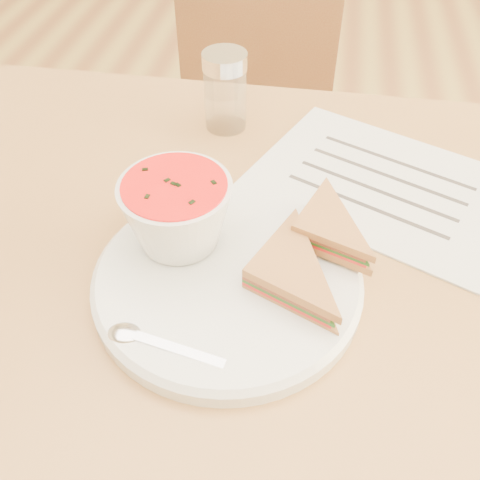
% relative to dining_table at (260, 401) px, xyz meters
% --- Properties ---
extents(dining_table, '(1.00, 0.70, 0.75)m').
position_rel_dining_table_xyz_m(dining_table, '(0.00, 0.00, 0.00)').
color(dining_table, brown).
rests_on(dining_table, floor).
extents(chair_far, '(0.40, 0.40, 0.85)m').
position_rel_dining_table_xyz_m(chair_far, '(-0.13, 0.59, 0.05)').
color(chair_far, brown).
rests_on(chair_far, floor).
extents(plate, '(0.31, 0.31, 0.02)m').
position_rel_dining_table_xyz_m(plate, '(-0.04, -0.07, 0.38)').
color(plate, white).
rests_on(plate, dining_table).
extents(soup_bowl, '(0.13, 0.13, 0.08)m').
position_rel_dining_table_xyz_m(soup_bowl, '(-0.09, -0.03, 0.43)').
color(soup_bowl, white).
rests_on(soup_bowl, plate).
extents(sandwich_half_a, '(0.14, 0.14, 0.03)m').
position_rel_dining_table_xyz_m(sandwich_half_a, '(-0.02, -0.09, 0.41)').
color(sandwich_half_a, '#C07743').
rests_on(sandwich_half_a, plate).
extents(sandwich_half_b, '(0.12, 0.12, 0.03)m').
position_rel_dining_table_xyz_m(sandwich_half_b, '(0.02, -0.03, 0.42)').
color(sandwich_half_b, '#C07743').
rests_on(sandwich_half_b, plate).
extents(spoon, '(0.17, 0.06, 0.01)m').
position_rel_dining_table_xyz_m(spoon, '(-0.07, -0.17, 0.40)').
color(spoon, silver).
rests_on(spoon, plate).
extents(paper_menu, '(0.38, 0.34, 0.00)m').
position_rel_dining_table_xyz_m(paper_menu, '(0.13, 0.12, 0.38)').
color(paper_menu, white).
rests_on(paper_menu, dining_table).
extents(condiment_shaker, '(0.07, 0.07, 0.11)m').
position_rel_dining_table_xyz_m(condiment_shaker, '(-0.09, 0.23, 0.43)').
color(condiment_shaker, silver).
rests_on(condiment_shaker, dining_table).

